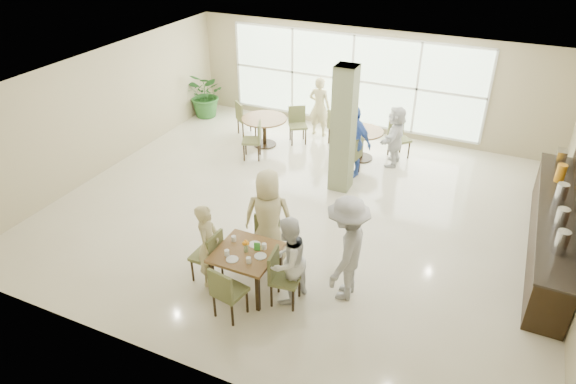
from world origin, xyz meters
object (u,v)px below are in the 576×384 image
at_px(round_table_left, 264,124).
at_px(buffet_counter, 554,227).
at_px(teen_right, 288,261).
at_px(adult_standing, 319,107).
at_px(main_table, 246,256).
at_px(potted_plant, 207,95).
at_px(teen_far, 268,217).
at_px(teen_left, 208,245).
at_px(adult_b, 395,136).
at_px(teen_standing, 347,249).
at_px(round_table_right, 362,138).
at_px(adult_a, 353,141).

xyz_separation_m(round_table_left, buffet_counter, (6.87, -2.00, -0.03)).
height_order(teen_right, adult_standing, adult_standing).
distance_m(main_table, potted_plant, 7.82).
bearing_deg(teen_far, adult_standing, -96.92).
xyz_separation_m(potted_plant, teen_far, (4.68, -5.36, 0.22)).
bearing_deg(teen_left, main_table, -95.74).
bearing_deg(adult_b, teen_standing, 4.03).
height_order(round_table_right, teen_standing, teen_standing).
distance_m(round_table_left, adult_a, 2.65).
height_order(potted_plant, adult_standing, adult_standing).
distance_m(round_table_left, adult_b, 3.36).
bearing_deg(adult_standing, adult_b, 158.48).
xyz_separation_m(buffet_counter, teen_right, (-3.85, -3.14, 0.22)).
relative_size(main_table, round_table_right, 0.97).
height_order(buffet_counter, adult_b, buffet_counter).
distance_m(teen_far, teen_standing, 1.60).
distance_m(teen_far, adult_b, 4.75).
bearing_deg(buffet_counter, teen_standing, -138.87).
xyz_separation_m(round_table_right, adult_a, (0.03, -0.87, 0.29)).
height_order(adult_b, adult_standing, adult_standing).
distance_m(buffet_counter, teen_right, 4.97).
relative_size(potted_plant, adult_b, 0.91).
bearing_deg(potted_plant, teen_left, -57.34).
bearing_deg(adult_standing, round_table_left, 48.61).
bearing_deg(teen_right, main_table, -74.56).
height_order(buffet_counter, teen_left, buffet_counter).
bearing_deg(adult_b, teen_far, -14.61).
bearing_deg(adult_a, teen_standing, -53.18).
relative_size(teen_left, adult_a, 0.89).
bearing_deg(adult_standing, teen_left, 94.68).
bearing_deg(potted_plant, round_table_right, -8.85).
xyz_separation_m(teen_left, teen_far, (0.62, 0.98, 0.14)).
bearing_deg(round_table_left, round_table_right, 6.50).
bearing_deg(teen_left, teen_far, -47.00).
bearing_deg(main_table, buffet_counter, 34.78).
xyz_separation_m(teen_standing, adult_standing, (-2.77, 5.86, -0.11)).
relative_size(teen_left, adult_standing, 0.93).
relative_size(round_table_right, adult_a, 0.60).
height_order(round_table_left, adult_standing, adult_standing).
xyz_separation_m(teen_far, teen_standing, (1.56, -0.36, 0.03)).
xyz_separation_m(teen_left, adult_a, (0.93, 4.69, 0.09)).
bearing_deg(adult_b, teen_right, -4.84).
relative_size(main_table, teen_right, 0.64).
height_order(potted_plant, adult_a, adult_a).
bearing_deg(potted_plant, adult_a, -18.25).
height_order(teen_standing, adult_a, teen_standing).
bearing_deg(adult_b, potted_plant, -98.70).
xyz_separation_m(teen_far, teen_right, (0.76, -0.84, -0.12)).
distance_m(main_table, round_table_left, 5.66).
bearing_deg(adult_b, adult_standing, -112.40).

